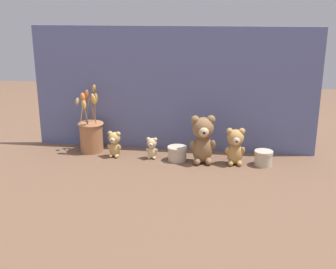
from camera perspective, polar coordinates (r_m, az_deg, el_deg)
name	(u,v)px	position (r m, az deg, el deg)	size (l,w,h in m)	color
ground_plane	(167,160)	(2.05, -0.08, -3.44)	(4.00, 4.00, 0.00)	brown
backdrop_wall	(172,90)	(2.13, 0.59, 6.06)	(1.44, 0.02, 0.63)	slate
teddy_bear_large	(203,139)	(1.98, 4.73, -0.54)	(0.13, 0.12, 0.23)	olive
teddy_bear_medium	(235,146)	(1.99, 9.09, -1.50)	(0.10, 0.09, 0.18)	tan
teddy_bear_small	(114,144)	(2.09, -7.27, -1.22)	(0.07, 0.07, 0.13)	tan
teddy_bear_tiny	(152,148)	(2.05, -2.20, -1.78)	(0.06, 0.05, 0.11)	#DBBC84
flower_vase	(91,134)	(2.18, -10.37, 0.11)	(0.14, 0.13, 0.34)	#AD7047
decorative_tin_tall	(263,158)	(2.02, 12.80, -3.11)	(0.09, 0.09, 0.07)	beige
decorative_tin_short	(177,153)	(2.04, 1.27, -2.53)	(0.09, 0.09, 0.07)	beige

